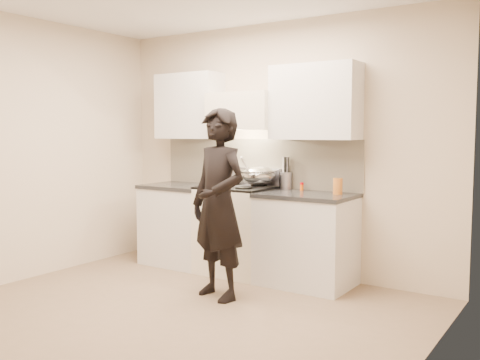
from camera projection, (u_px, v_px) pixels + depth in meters
name	position (u px, v px, depth m)	size (l,w,h in m)	color
ground_plane	(173.00, 315.00, 4.47)	(4.00, 4.00, 0.00)	#7F6752
room_shell	(193.00, 124.00, 4.67)	(4.04, 3.54, 2.70)	beige
stove	(237.00, 229.00, 5.78)	(0.76, 0.65, 0.96)	silver
counter_right	(306.00, 239.00, 5.33)	(0.92, 0.67, 0.92)	silver
counter_left	(182.00, 224.00, 6.21)	(0.82, 0.67, 0.92)	silver
wok	(258.00, 175.00, 5.69)	(0.40, 0.49, 0.32)	#B4B4B4
stock_pot	(216.00, 178.00, 5.71)	(0.32, 0.23, 0.15)	#B4B4B4
utensil_crock	(286.00, 179.00, 5.68)	(0.13, 0.13, 0.34)	#9B9BAC
spice_jar	(302.00, 186.00, 5.56)	(0.04, 0.04, 0.08)	#EE5B09
oil_glass	(338.00, 186.00, 5.19)	(0.09, 0.09, 0.16)	#C56E25
person	(219.00, 204.00, 4.87)	(0.64, 0.42, 1.74)	black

